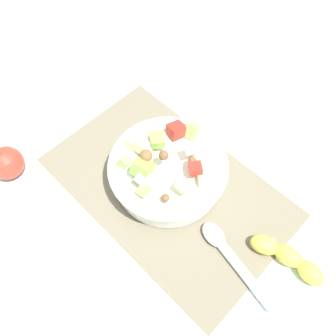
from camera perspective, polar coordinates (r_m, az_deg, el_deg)
name	(u,v)px	position (r m, az deg, el deg)	size (l,w,h in m)	color
ground_plane	(168,187)	(0.75, -0.07, -3.02)	(2.40, 2.40, 0.00)	silver
placemat	(168,186)	(0.75, -0.07, -2.91)	(0.50, 0.31, 0.01)	#756B56
salad_bowl	(168,169)	(0.72, -0.06, -0.21)	(0.24, 0.24, 0.10)	white
serving_spoon	(226,250)	(0.69, 9.25, -12.85)	(0.19, 0.06, 0.01)	#B7B7BC
whole_apple	(7,163)	(0.81, -24.48, 0.75)	(0.07, 0.07, 0.08)	#BC3828
banana_whole	(288,258)	(0.71, 18.63, -13.47)	(0.15, 0.06, 0.04)	yellow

